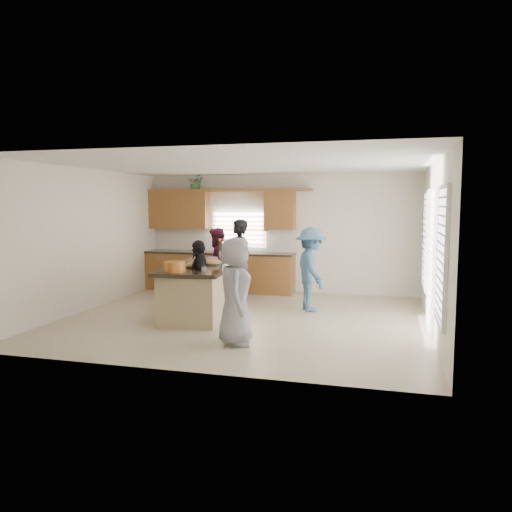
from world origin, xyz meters
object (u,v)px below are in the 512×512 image
(woman_right_back, at_px, (311,269))
(salad_bowl, at_px, (175,266))
(woman_left_mid, at_px, (217,263))
(island, at_px, (202,290))
(woman_right_front, at_px, (236,291))
(woman_left_back, at_px, (238,262))
(woman_left_front, at_px, (199,281))

(woman_right_back, bearing_deg, salad_bowl, 106.24)
(salad_bowl, height_order, woman_left_mid, woman_left_mid)
(island, height_order, woman_right_front, woman_right_front)
(island, height_order, salad_bowl, salad_bowl)
(salad_bowl, bearing_deg, woman_right_back, 41.75)
(woman_left_back, relative_size, woman_right_front, 1.10)
(woman_left_mid, xyz_separation_m, woman_right_front, (1.50, -3.39, 0.02))
(island, distance_m, woman_left_back, 1.23)
(woman_left_back, height_order, woman_left_mid, woman_left_back)
(salad_bowl, distance_m, woman_left_back, 2.18)
(woman_left_front, bearing_deg, woman_right_front, 14.54)
(salad_bowl, bearing_deg, woman_left_front, 61.89)
(woman_left_front, bearing_deg, salad_bowl, -53.95)
(salad_bowl, relative_size, woman_left_back, 0.20)
(woman_right_back, bearing_deg, woman_left_mid, 45.84)
(woman_right_front, bearing_deg, island, 18.59)
(island, height_order, woman_left_front, woman_left_front)
(woman_left_front, bearing_deg, woman_left_mid, 165.25)
(woman_left_mid, xyz_separation_m, woman_right_back, (2.23, -0.75, 0.04))
(salad_bowl, xyz_separation_m, woman_right_back, (2.06, 1.84, -0.22))
(woman_left_front, distance_m, woman_right_front, 1.67)
(island, xyz_separation_m, woman_right_back, (1.97, 0.80, 0.37))
(island, xyz_separation_m, woman_left_mid, (-0.25, 1.55, 0.34))
(woman_right_front, bearing_deg, salad_bowl, 43.59)
(woman_right_front, bearing_deg, woman_right_back, -30.85)
(island, bearing_deg, woman_left_back, 63.05)
(woman_left_front, xyz_separation_m, woman_right_front, (1.08, -1.27, 0.08))
(salad_bowl, distance_m, woman_left_front, 0.62)
(island, bearing_deg, woman_right_back, 15.50)
(woman_left_front, distance_m, woman_right_back, 2.27)
(island, relative_size, woman_right_front, 1.74)
(island, height_order, woman_left_back, woman_left_back)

